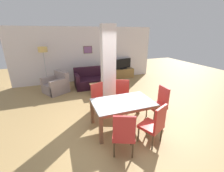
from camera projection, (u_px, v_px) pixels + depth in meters
The scene contains 16 objects.
ground_plane at pixel (122, 126), 4.16m from camera, with size 18.00×18.00×0.00m, color #A58551.
back_wall at pixel (87, 55), 7.68m from camera, with size 7.20×0.09×2.70m.
divider_pillar at pixel (108, 67), 5.07m from camera, with size 0.46×0.29×2.70m.
dining_table at pixel (123, 107), 3.96m from camera, with size 1.58×1.00×0.75m.
dining_chair_near_left at pixel (124, 133), 3.05m from camera, with size 0.60×0.60×1.00m.
dining_chair_far_left at pixel (100, 98), 4.62m from camera, with size 0.61×0.61×1.00m.
dining_chair_near_right at pixel (154, 124), 3.35m from camera, with size 0.61×0.61×1.00m.
dining_chair_head_right at pixel (159, 102), 4.36m from camera, with size 0.46×0.46×1.00m.
dining_chair_far_right at pixel (122, 94), 4.90m from camera, with size 0.60×0.60×1.00m.
sofa at pixel (94, 80), 7.09m from camera, with size 1.72×0.91×0.89m.
armchair at pixel (56, 86), 6.38m from camera, with size 1.16×1.15×0.87m.
coffee_table at pixel (100, 89), 6.21m from camera, with size 0.76×0.53×0.44m.
bottle at pixel (101, 83), 6.01m from camera, with size 0.07×0.07×0.26m.
tv_stand at pixel (123, 73), 8.43m from camera, with size 1.17×0.40×0.51m.
tv_screen at pixel (123, 64), 8.25m from camera, with size 1.00×0.32×0.56m.
floor_lamp at pixel (43, 53), 6.51m from camera, with size 0.38×0.38×1.85m.
Camera 1 is at (-1.49, -3.21, 2.48)m, focal length 24.00 mm.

